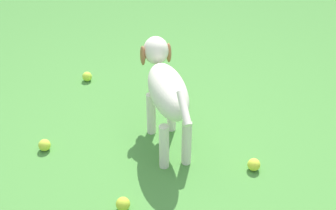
% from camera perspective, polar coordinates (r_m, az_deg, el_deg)
% --- Properties ---
extents(ground, '(14.00, 14.00, 0.00)m').
position_cam_1_polar(ground, '(2.34, 0.50, -6.86)').
color(ground, '#478438').
extents(dog, '(0.19, 0.79, 0.53)m').
position_cam_1_polar(dog, '(2.25, -0.29, 2.27)').
color(dog, silver).
rests_on(dog, ground).
extents(tennis_ball_0, '(0.07, 0.07, 0.07)m').
position_cam_1_polar(tennis_ball_0, '(2.06, -5.91, -12.76)').
color(tennis_ball_0, '#BFD133').
rests_on(tennis_ball_0, ground).
extents(tennis_ball_1, '(0.07, 0.07, 0.07)m').
position_cam_1_polar(tennis_ball_1, '(2.29, 11.17, -7.67)').
color(tennis_ball_1, '#D2DA39').
rests_on(tennis_ball_1, ground).
extents(tennis_ball_2, '(0.07, 0.07, 0.07)m').
position_cam_1_polar(tennis_ball_2, '(3.06, -10.53, 3.69)').
color(tennis_ball_2, '#C4E53C').
rests_on(tennis_ball_2, ground).
extents(tennis_ball_3, '(0.07, 0.07, 0.07)m').
position_cam_1_polar(tennis_ball_3, '(2.46, -15.85, -5.08)').
color(tennis_ball_3, '#C4D83A').
rests_on(tennis_ball_3, ground).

